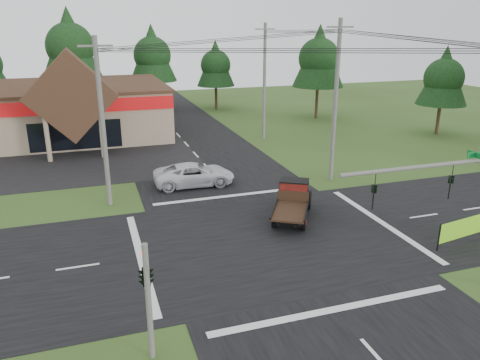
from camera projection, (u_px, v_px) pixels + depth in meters
name	position (u px, v px, depth m)	size (l,w,h in m)	color
ground	(271.00, 239.00, 25.45)	(120.00, 120.00, 0.00)	#304619
road_ns	(271.00, 239.00, 25.45)	(12.00, 120.00, 0.02)	black
road_ew	(271.00, 239.00, 25.45)	(120.00, 12.00, 0.02)	black
parking_apron	(27.00, 166.00, 38.39)	(28.00, 14.00, 0.02)	black
cvs_building	(14.00, 112.00, 46.52)	(30.40, 18.20, 9.19)	#9B8469
traffic_signal_mast	(475.00, 197.00, 19.02)	(8.12, 0.24, 7.00)	#595651
traffic_signal_corner	(145.00, 265.00, 15.51)	(0.53, 2.48, 4.40)	#595651
utility_pole_nw	(102.00, 122.00, 28.56)	(2.00, 0.30, 10.50)	#595651
utility_pole_ne	(335.00, 101.00, 33.15)	(2.00, 0.30, 11.50)	#595651
utility_pole_n	(264.00, 81.00, 45.80)	(2.00, 0.30, 11.20)	#595651
tree_row_c	(70.00, 44.00, 56.60)	(7.28, 7.28, 13.13)	#332316
tree_row_d	(152.00, 53.00, 60.90)	(6.16, 6.16, 11.11)	#332316
tree_row_e	(216.00, 64.00, 61.90)	(5.04, 5.04, 9.09)	#332316
tree_side_ne	(319.00, 56.00, 55.44)	(6.16, 6.16, 11.11)	#332316
tree_side_e_near	(444.00, 76.00, 47.44)	(5.04, 5.04, 9.09)	#332316
antique_flatbed_truck	(292.00, 202.00, 27.76)	(1.96, 5.14, 2.15)	#560C0F
roadside_banner	(467.00, 230.00, 24.82)	(4.37, 0.13, 1.49)	#7DD81C
white_pickup	(194.00, 174.00, 33.66)	(2.66, 5.78, 1.61)	silver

